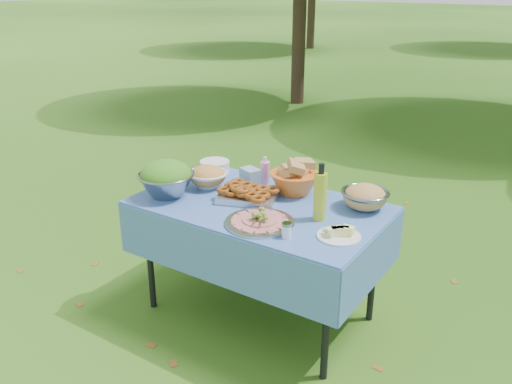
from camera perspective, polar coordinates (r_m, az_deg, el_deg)
ground at (r=3.58m, az=0.34°, el=-12.54°), size 80.00×80.00×0.00m
picnic_table at (r=3.38m, az=0.36°, el=-7.22°), size 1.46×0.86×0.76m
salad_bowl at (r=3.34m, az=-9.45°, el=1.43°), size 0.45×0.45×0.23m
pasta_bowl_white at (r=3.46m, az=-5.11°, el=1.67°), size 0.29×0.29×0.14m
plate_stack at (r=3.74m, az=-4.36°, el=2.73°), size 0.24×0.24×0.07m
wipes_box at (r=3.47m, az=-0.59°, el=1.59°), size 0.15×0.13×0.11m
sanitizer_bottle at (r=3.50m, az=0.98°, el=2.31°), size 0.07×0.07×0.18m
bread_bowl at (r=3.34m, az=4.08°, el=1.53°), size 0.38×0.38×0.20m
pasta_bowl_steel at (r=3.19m, az=11.40°, el=-0.48°), size 0.33×0.33×0.15m
fried_tray at (r=3.25m, az=-0.88°, el=-0.16°), size 0.41×0.35×0.08m
charcuterie_platter at (r=2.94m, az=0.39°, el=-2.58°), size 0.40×0.40×0.09m
oil_bottle at (r=2.97m, az=6.80°, el=0.00°), size 0.09×0.09×0.33m
cheese_plate at (r=2.83m, az=8.74°, el=-4.15°), size 0.26×0.26×0.06m
shaker at (r=2.80m, az=3.24°, el=-4.03°), size 0.06×0.06×0.08m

